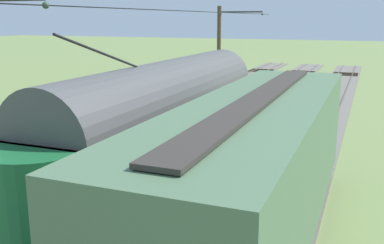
{
  "coord_description": "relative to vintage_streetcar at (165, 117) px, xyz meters",
  "views": [
    {
      "loc": [
        -6.84,
        18.56,
        5.79
      ],
      "look_at": [
        -0.4,
        2.43,
        1.75
      ],
      "focal_mm": 41.67,
      "sensor_mm": 36.0,
      "label": 1
    }
  ],
  "objects": [
    {
      "name": "vintage_streetcar",
      "position": [
        0.0,
        0.0,
        0.0
      ],
      "size": [
        2.65,
        16.26,
        5.29
      ],
      "color": "#196033",
      "rests_on": "ground"
    },
    {
      "name": "boxcar_adjacent",
      "position": [
        -4.5,
        4.36,
        -0.09
      ],
      "size": [
        2.96,
        12.24,
        3.85
      ],
      "color": "#4C6B4C",
      "rests_on": "ground"
    },
    {
      "name": "track_third_siding",
      "position": [
        4.5,
        -4.39,
        -2.2
      ],
      "size": [
        2.8,
        80.0,
        0.18
      ],
      "color": "#666059",
      "rests_on": "ground"
    },
    {
      "name": "track_streetcar_siding",
      "position": [
        -4.5,
        -4.39,
        -2.2
      ],
      "size": [
        2.8,
        80.0,
        0.18
      ],
      "color": "#666059",
      "rests_on": "ground"
    },
    {
      "name": "ground_plane",
      "position": [
        0.0,
        -4.07,
        -2.25
      ],
      "size": [
        220.0,
        220.0,
        0.0
      ],
      "primitive_type": "plane",
      "color": "olive"
    },
    {
      "name": "overhead_wire_run",
      "position": [
        0.06,
        5.34,
        3.83
      ],
      "size": [
        2.98,
        46.45,
        0.18
      ],
      "color": "black",
      "rests_on": "ground"
    },
    {
      "name": "track_adjacent_siding",
      "position": [
        0.0,
        -4.39,
        -2.2
      ],
      "size": [
        2.8,
        80.0,
        0.18
      ],
      "color": "#666059",
      "rests_on": "ground"
    },
    {
      "name": "catenary_pole_foreground",
      "position": [
        2.86,
        -15.05,
        1.23
      ],
      "size": [
        3.18,
        0.28,
        6.63
      ],
      "color": "#4C3D28",
      "rests_on": "ground"
    }
  ]
}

